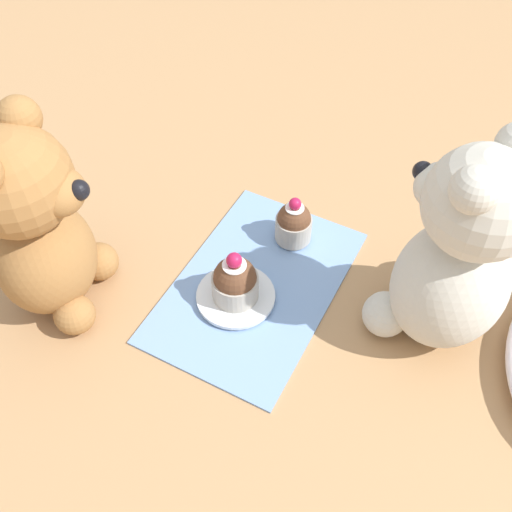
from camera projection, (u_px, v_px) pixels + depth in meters
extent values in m
plane|color=tan|center=(256.00, 286.00, 0.71)|extent=(4.00, 4.00, 0.00)
cube|color=#7A9ED1|center=(256.00, 285.00, 0.71)|extent=(0.27, 0.18, 0.01)
ellipsoid|color=beige|center=(449.00, 284.00, 0.62)|extent=(0.16, 0.15, 0.15)
sphere|color=beige|center=(483.00, 203.00, 0.53)|extent=(0.11, 0.11, 0.11)
ellipsoid|color=beige|center=(439.00, 186.00, 0.55)|extent=(0.06, 0.06, 0.04)
sphere|color=black|center=(423.00, 171.00, 0.56)|extent=(0.02, 0.02, 0.02)
sphere|color=beige|center=(474.00, 190.00, 0.48)|extent=(0.04, 0.04, 0.04)
sphere|color=beige|center=(427.00, 269.00, 0.70)|extent=(0.05, 0.05, 0.05)
sphere|color=beige|center=(385.00, 314.00, 0.66)|extent=(0.05, 0.05, 0.05)
ellipsoid|color=#A3703D|center=(47.00, 257.00, 0.65)|extent=(0.14, 0.14, 0.13)
sphere|color=#A3703D|center=(15.00, 181.00, 0.57)|extent=(0.11, 0.11, 0.11)
ellipsoid|color=#A3703D|center=(60.00, 192.00, 0.57)|extent=(0.07, 0.06, 0.04)
sphere|color=black|center=(79.00, 190.00, 0.56)|extent=(0.02, 0.02, 0.02)
sphere|color=#A3703D|center=(19.00, 118.00, 0.56)|extent=(0.04, 0.04, 0.04)
sphere|color=#A3703D|center=(75.00, 314.00, 0.66)|extent=(0.05, 0.05, 0.05)
sphere|color=#A3703D|center=(99.00, 261.00, 0.71)|extent=(0.05, 0.05, 0.05)
cylinder|color=#B2ADA3|center=(293.00, 228.00, 0.74)|extent=(0.05, 0.05, 0.03)
sphere|color=brown|center=(294.00, 219.00, 0.73)|extent=(0.04, 0.04, 0.04)
cylinder|color=white|center=(295.00, 208.00, 0.72)|extent=(0.02, 0.02, 0.00)
sphere|color=#B71947|center=(295.00, 204.00, 0.71)|extent=(0.02, 0.02, 0.02)
cylinder|color=silver|center=(236.00, 296.00, 0.69)|extent=(0.09, 0.09, 0.01)
cylinder|color=#B2ADA3|center=(235.00, 286.00, 0.68)|extent=(0.05, 0.05, 0.03)
sphere|color=brown|center=(235.00, 278.00, 0.67)|extent=(0.05, 0.05, 0.05)
cylinder|color=white|center=(234.00, 265.00, 0.65)|extent=(0.03, 0.03, 0.00)
sphere|color=#B71947|center=(234.00, 260.00, 0.64)|extent=(0.02, 0.02, 0.02)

